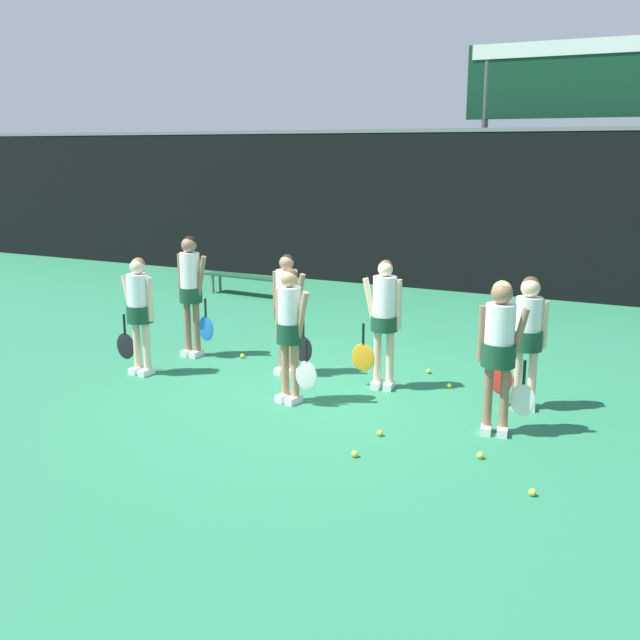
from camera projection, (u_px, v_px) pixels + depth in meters
ground_plane at (319, 389)px, 9.74m from camera, size 140.00×140.00×0.00m
fence_windscreen at (476, 212)px, 15.83m from camera, size 60.00×0.08×3.47m
scoreboard at (574, 96)px, 15.36m from camera, size 4.48×0.15×5.21m
bench_courtside at (248, 278)px, 15.80m from camera, size 2.09×0.50×0.43m
player_0 at (139, 307)px, 10.20m from camera, size 0.66×0.36×1.63m
player_1 at (290, 326)px, 9.04m from camera, size 0.61×0.33×1.66m
player_2 at (500, 344)px, 8.02m from camera, size 0.64×0.37×1.70m
player_3 at (191, 286)px, 11.07m from camera, size 0.61×0.34×1.81m
player_4 at (287, 305)px, 10.20m from camera, size 0.61×0.34×1.67m
player_5 at (384, 315)px, 9.58m from camera, size 0.64×0.35×1.69m
player_6 at (527, 332)px, 8.83m from camera, size 0.63×0.36×1.61m
tennis_ball_0 at (449, 386)px, 9.78m from camera, size 0.06×0.06×0.06m
tennis_ball_1 at (355, 454)px, 7.59m from camera, size 0.07×0.07×0.07m
tennis_ball_2 at (242, 356)px, 11.17m from camera, size 0.07×0.07×0.07m
tennis_ball_3 at (532, 492)px, 6.74m from camera, size 0.07×0.07×0.07m
tennis_ball_4 at (480, 455)px, 7.55m from camera, size 0.07×0.07×0.07m
tennis_ball_5 at (428, 371)px, 10.41m from camera, size 0.07×0.07×0.07m
tennis_ball_6 at (380, 433)px, 8.15m from camera, size 0.07×0.07×0.07m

